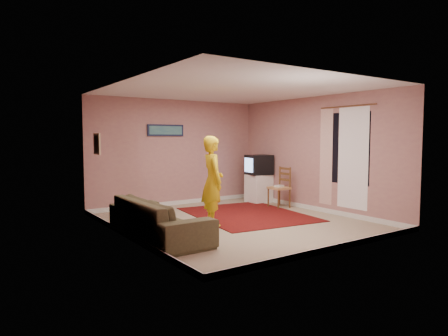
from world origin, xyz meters
TOP-DOWN VIEW (x-y plane):
  - ground at (0.00, 0.00)m, footprint 5.00×5.00m
  - wall_back at (0.00, 2.50)m, footprint 4.50×0.02m
  - wall_front at (0.00, -2.50)m, footprint 4.50×0.02m
  - wall_left at (-2.25, 0.00)m, footprint 0.02×5.00m
  - wall_right at (2.25, 0.00)m, footprint 0.02×5.00m
  - ceiling at (0.00, 0.00)m, footprint 4.50×5.00m
  - baseboard_back at (0.00, 2.49)m, footprint 4.50×0.02m
  - baseboard_front at (0.00, -2.49)m, footprint 4.50×0.02m
  - baseboard_left at (-2.24, 0.00)m, footprint 0.02×5.00m
  - baseboard_right at (2.24, 0.00)m, footprint 0.02×5.00m
  - window at (2.24, -0.90)m, footprint 0.01×1.10m
  - curtain_sheer at (2.23, -1.05)m, footprint 0.01×0.75m
  - curtain_floral at (2.21, -0.35)m, footprint 0.01×0.35m
  - curtain_rod at (2.20, -0.90)m, footprint 0.02×1.40m
  - picture_back at (-0.30, 2.47)m, footprint 0.95×0.04m
  - picture_left at (-2.22, 1.60)m, footprint 0.04×0.38m
  - area_rug at (0.65, 0.47)m, footprint 2.55×3.03m
  - tv_cabinet at (1.95, 1.66)m, footprint 0.56×0.51m
  - crt_tv at (1.94, 1.66)m, footprint 0.68×0.63m
  - chair_a at (2.00, 1.70)m, footprint 0.49×0.47m
  - dvd_player at (2.00, 1.70)m, footprint 0.34×0.25m
  - blue_throw at (2.00, 1.89)m, footprint 0.38×0.05m
  - chair_b at (1.85, 0.77)m, footprint 0.43×0.45m
  - game_console at (1.85, 0.77)m, footprint 0.22×0.18m
  - sofa at (-1.80, -0.32)m, footprint 0.92×2.29m
  - person at (-0.53, -0.01)m, footprint 0.56×0.71m

SIDE VIEW (x-z plane):
  - ground at x=0.00m, z-range 0.00..0.00m
  - area_rug at x=0.65m, z-range 0.00..0.01m
  - baseboard_back at x=0.00m, z-range 0.00..0.10m
  - baseboard_front at x=0.00m, z-range 0.00..0.10m
  - baseboard_left at x=-2.24m, z-range 0.00..0.10m
  - baseboard_right at x=2.24m, z-range 0.00..0.10m
  - sofa at x=-1.80m, z-range 0.00..0.67m
  - tv_cabinet at x=1.95m, z-range 0.00..0.72m
  - game_console at x=1.85m, z-range 0.50..0.54m
  - dvd_player at x=2.00m, z-range 0.52..0.57m
  - chair_b at x=1.85m, z-range 0.33..0.85m
  - chair_a at x=2.00m, z-range 0.34..0.89m
  - blue_throw at x=2.00m, z-range 0.61..1.02m
  - person at x=-0.53m, z-range 0.00..1.70m
  - crt_tv at x=1.94m, z-range 0.72..1.23m
  - curtain_sheer at x=2.23m, z-range 0.20..2.30m
  - curtain_floral at x=2.21m, z-range 0.20..2.30m
  - wall_back at x=0.00m, z-range 0.00..2.60m
  - wall_front at x=0.00m, z-range 0.00..2.60m
  - wall_left at x=-2.25m, z-range 0.00..2.60m
  - wall_right at x=2.25m, z-range 0.00..2.60m
  - window at x=2.24m, z-range 0.70..2.20m
  - picture_left at x=-2.22m, z-range 1.34..1.76m
  - picture_back at x=-0.30m, z-range 1.71..1.99m
  - curtain_rod at x=2.20m, z-range 2.31..2.33m
  - ceiling at x=0.00m, z-range 2.59..2.61m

